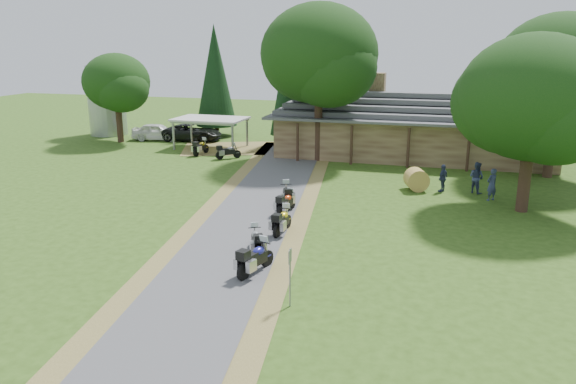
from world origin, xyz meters
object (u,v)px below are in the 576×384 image
(lodge, at_px, (413,124))
(carport, at_px, (211,133))
(motorcycle_row_d, at_px, (286,202))
(motorcycle_carport_a, at_px, (201,147))
(motorcycle_row_c, at_px, (282,220))
(motorcycle_row_a, at_px, (256,257))
(car_white_sedan, at_px, (157,130))
(car_dark_suv, at_px, (192,128))
(motorcycle_carport_b, at_px, (228,151))
(hay_bale, at_px, (416,179))
(motorcycle_row_e, at_px, (287,194))
(silo, at_px, (106,98))
(motorcycle_row_b, at_px, (256,239))

(lodge, distance_m, carport, 16.37)
(motorcycle_row_d, distance_m, motorcycle_carport_a, 16.68)
(motorcycle_row_c, bearing_deg, motorcycle_row_a, -172.09)
(car_white_sedan, xyz_separation_m, car_dark_suv, (3.04, 0.72, 0.16))
(motorcycle_row_c, bearing_deg, lodge, -8.91)
(motorcycle_row_d, xyz_separation_m, motorcycle_carport_b, (-7.99, 11.94, -0.00))
(motorcycle_carport_a, bearing_deg, hay_bale, -103.73)
(car_white_sedan, xyz_separation_m, motorcycle_row_a, (18.13, -25.59, -0.28))
(lodge, height_order, motorcycle_row_a, lodge)
(motorcycle_row_e, distance_m, hay_bale, 8.39)
(silo, relative_size, car_white_sedan, 1.21)
(car_white_sedan, bearing_deg, motorcycle_carport_b, -134.08)
(motorcycle_row_c, bearing_deg, car_white_sedan, 44.38)
(car_white_sedan, distance_m, car_dark_suv, 3.13)
(motorcycle_row_e, height_order, hay_bale, motorcycle_row_e)
(silo, bearing_deg, car_dark_suv, -5.30)
(car_dark_suv, height_order, motorcycle_row_b, car_dark_suv)
(car_white_sedan, bearing_deg, motorcycle_row_b, -154.98)
(lodge, distance_m, motorcycle_row_e, 16.84)
(silo, xyz_separation_m, motorcycle_row_e, (22.72, -18.05, -2.80))
(carport, distance_m, motorcycle_row_e, 17.98)
(lodge, height_order, carport, lodge)
(silo, height_order, motorcycle_row_a, silo)
(silo, bearing_deg, motorcycle_carport_a, -27.51)
(car_white_sedan, bearing_deg, motorcycle_row_e, -146.08)
(motorcycle_row_b, relative_size, motorcycle_row_c, 0.92)
(silo, bearing_deg, carport, -16.70)
(lodge, bearing_deg, hay_bale, -84.77)
(car_white_sedan, xyz_separation_m, motorcycle_row_d, (17.09, -17.74, -0.35))
(car_dark_suv, relative_size, motorcycle_row_a, 2.94)
(car_dark_suv, distance_m, motorcycle_carport_b, 8.91)
(motorcycle_row_b, relative_size, hay_bale, 1.32)
(lodge, distance_m, hay_bale, 10.72)
(carport, height_order, motorcycle_carport_b, carport)
(car_white_sedan, distance_m, hay_bale, 25.88)
(carport, bearing_deg, silo, 163.98)
(motorcycle_row_b, bearing_deg, car_dark_suv, 3.90)
(lodge, distance_m, motorcycle_carport_a, 16.54)
(motorcycle_row_e, bearing_deg, motorcycle_row_c, 172.13)
(car_dark_suv, height_order, motorcycle_row_c, car_dark_suv)
(hay_bale, bearing_deg, car_dark_suv, 149.46)
(car_white_sedan, distance_m, motorcycle_carport_b, 10.80)
(motorcycle_row_c, xyz_separation_m, hay_bale, (5.52, 9.57, 0.02))
(motorcycle_carport_b, height_order, hay_bale, hay_bale)
(car_dark_suv, bearing_deg, motorcycle_row_b, -154.32)
(motorcycle_row_b, bearing_deg, motorcycle_row_e, -21.30)
(hay_bale, bearing_deg, carport, 151.95)
(silo, distance_m, car_dark_suv, 9.34)
(motorcycle_row_b, bearing_deg, carport, 1.10)
(silo, xyz_separation_m, car_dark_suv, (9.00, -0.84, -2.35))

